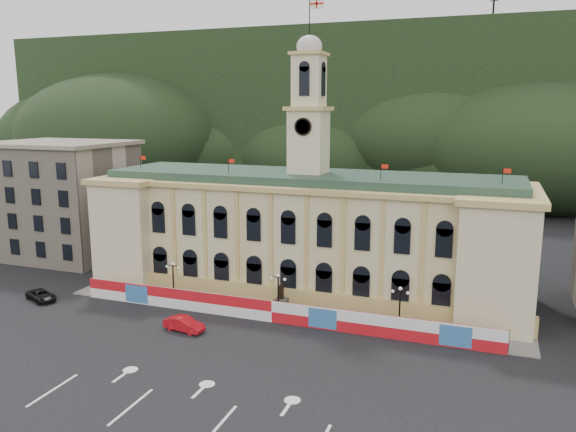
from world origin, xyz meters
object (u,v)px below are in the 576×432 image
(statue, at_px, (281,303))
(lamp_center, at_px, (278,291))
(red_sedan, at_px, (184,324))
(black_suv, at_px, (41,295))

(statue, height_order, lamp_center, lamp_center)
(statue, bearing_deg, red_sedan, -132.88)
(statue, relative_size, red_sedan, 0.76)
(statue, bearing_deg, lamp_center, -90.00)
(statue, height_order, black_suv, statue)
(red_sedan, bearing_deg, lamp_center, -38.23)
(lamp_center, distance_m, red_sedan, 11.34)
(statue, height_order, red_sedan, statue)
(statue, relative_size, black_suv, 0.70)
(red_sedan, distance_m, black_suv, 22.08)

